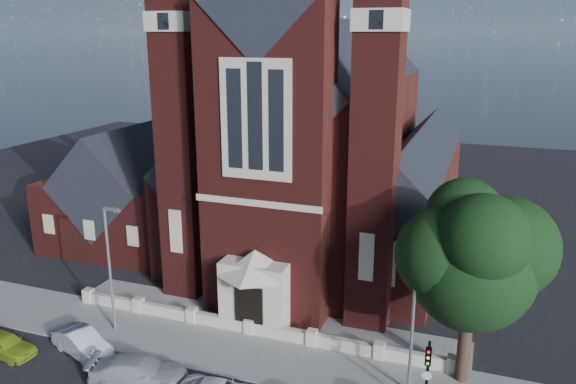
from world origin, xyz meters
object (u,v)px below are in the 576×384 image
at_px(car_lime_van, 5,344).
at_px(traffic_signal, 427,369).
at_px(street_tree, 474,262).
at_px(car_silver_b, 139,372).
at_px(parish_hall, 134,197).
at_px(car_silver_a, 82,343).
at_px(street_lamp_right, 415,312).
at_px(church, 327,152).
at_px(street_lamp_left, 110,263).

bearing_deg(car_lime_van, traffic_signal, -78.58).
distance_m(street_tree, car_silver_b, 18.14).
height_order(parish_hall, car_silver_a, parish_hall).
relative_size(car_silver_a, car_silver_b, 0.84).
xyz_separation_m(car_silver_a, car_silver_b, (4.72, -1.35, 0.03)).
bearing_deg(car_silver_a, traffic_signal, -67.30).
distance_m(street_tree, car_silver_a, 22.11).
bearing_deg(parish_hall, traffic_signal, -29.98).
height_order(street_lamp_right, car_lime_van, street_lamp_right).
relative_size(traffic_signal, car_silver_b, 0.78).
height_order(parish_hall, traffic_signal, parish_hall).
bearing_deg(car_silver_b, street_tree, -87.22).
distance_m(traffic_signal, car_silver_a, 19.26).
xyz_separation_m(church, parish_hall, (-16.00, -4.94, -4.17)).
relative_size(church, street_lamp_right, 4.31).
bearing_deg(street_lamp_right, street_lamp_left, 180.00).
relative_size(street_tree, street_lamp_left, 1.32).
distance_m(church, parish_hall, 17.26).
xyz_separation_m(street_lamp_left, car_silver_a, (-0.22, -2.80, -3.88)).
relative_size(street_tree, car_lime_van, 2.73).
bearing_deg(parish_hall, street_lamp_right, -28.22).
xyz_separation_m(street_tree, street_lamp_left, (-20.51, -1.71, -2.36)).
relative_size(street_lamp_left, car_lime_van, 2.06).
height_order(parish_hall, street_lamp_left, parish_hall).
bearing_deg(street_lamp_left, car_lime_van, -134.78).
relative_size(parish_hall, car_lime_van, 3.11).
bearing_deg(parish_hall, street_tree, -23.26).
bearing_deg(street_tree, parish_hall, 156.74).
xyz_separation_m(street_tree, traffic_signal, (-1.60, -3.28, -4.38)).
height_order(street_tree, street_lamp_left, street_tree).
bearing_deg(church, parish_hall, -162.84).
bearing_deg(car_silver_b, traffic_signal, -97.19).
distance_m(traffic_signal, car_silver_b, 14.75).
relative_size(parish_hall, car_silver_a, 2.82).
xyz_separation_m(street_tree, car_silver_a, (-20.73, -4.50, -6.25)).
xyz_separation_m(traffic_signal, car_silver_a, (-19.13, -1.22, -1.87)).
bearing_deg(traffic_signal, church, 118.20).
relative_size(street_tree, car_silver_b, 2.08).
bearing_deg(street_lamp_left, church, 67.34).
xyz_separation_m(parish_hall, traffic_signal, (27.00, -15.57, -1.43)).
bearing_deg(street_lamp_left, car_silver_a, -94.53).
height_order(church, traffic_signal, church).
bearing_deg(church, street_tree, -53.83).
relative_size(traffic_signal, car_silver_a, 0.92).
height_order(street_tree, car_lime_van, street_tree).
height_order(church, street_lamp_right, church).
bearing_deg(street_tree, church, 126.17).
bearing_deg(car_silver_b, parish_hall, 17.45).
bearing_deg(parish_hall, car_silver_a, -64.90).
height_order(church, parish_hall, church).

